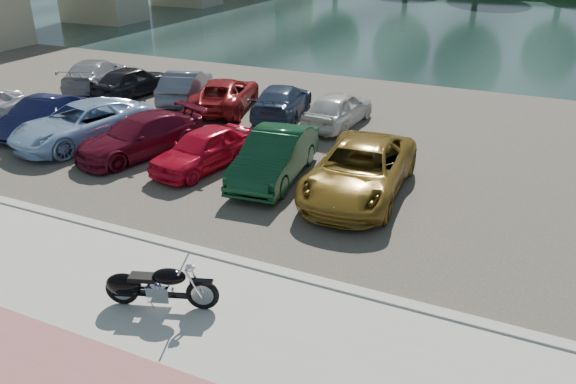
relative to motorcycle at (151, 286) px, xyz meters
name	(u,v)px	position (x,y,z in m)	size (l,w,h in m)	color
ground	(176,310)	(0.44, 0.17, -0.56)	(200.00, 200.00, 0.00)	#595447
promenade	(145,338)	(0.44, -0.83, -0.51)	(60.00, 6.00, 0.10)	#B6B4AB
kerb	(226,259)	(0.44, 2.17, -0.49)	(60.00, 0.30, 0.14)	#B6B4AB
parking_lot	(352,140)	(0.44, 11.17, -0.54)	(60.00, 18.00, 0.04)	#453F38
river	(471,26)	(0.44, 40.17, -0.56)	(120.00, 40.00, 0.00)	#192D2C
motorcycle	(151,286)	(0.00, 0.00, 0.00)	(2.25, 1.05, 1.05)	black
car_1	(41,116)	(-10.38, 7.07, 0.12)	(1.36, 3.89, 1.28)	#13153D
car_2	(82,123)	(-8.19, 6.90, 0.18)	(2.34, 5.08, 1.41)	#A0C3E9
car_3	(141,136)	(-5.58, 6.83, 0.14)	(1.85, 4.56, 1.32)	maroon
car_4	(203,149)	(-3.04, 6.68, 0.12)	(1.52, 3.79, 1.29)	red
car_5	(275,156)	(-0.61, 6.89, 0.21)	(1.54, 4.43, 1.46)	#103D22
car_6	(360,170)	(2.08, 6.91, 0.22)	(2.48, 5.37, 1.49)	olive
car_7	(95,74)	(-13.03, 12.93, 0.17)	(1.94, 4.76, 1.38)	#9D9DA5
car_8	(133,81)	(-10.60, 12.66, 0.16)	(1.60, 3.98, 1.35)	black
car_9	(186,86)	(-7.89, 12.89, 0.16)	(1.45, 4.15, 1.37)	slate
car_10	(225,94)	(-5.69, 12.57, 0.13)	(2.17, 4.70, 1.31)	maroon
car_11	(282,101)	(-3.11, 12.69, 0.12)	(1.80, 4.42, 1.28)	navy
car_12	(338,108)	(-0.61, 12.49, 0.16)	(1.61, 4.00, 1.36)	silver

